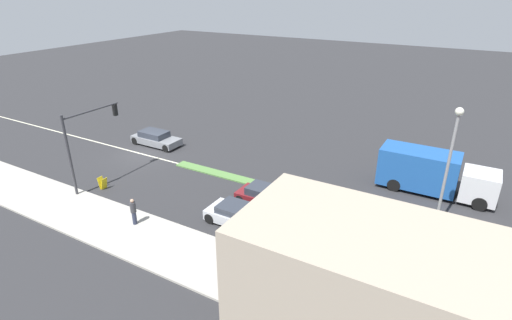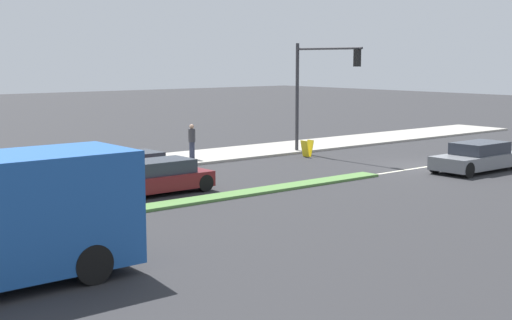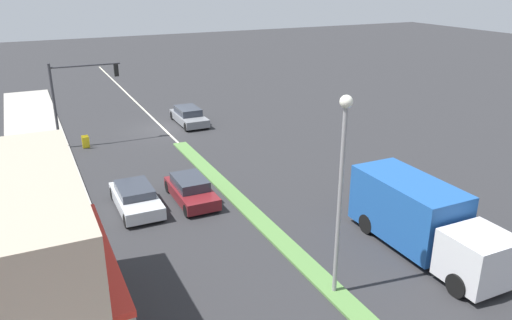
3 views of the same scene
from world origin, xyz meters
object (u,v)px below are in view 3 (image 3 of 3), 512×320
warning_aframe_sign (86,142)px  suv_grey (189,116)px  street_lamp (342,173)px  sedan_silver (136,198)px  delivery_truck (422,219)px  pedestrian (55,165)px  traffic_signal_main (75,89)px  sedan_maroon (191,190)px

warning_aframe_sign → suv_grey: (-8.16, -2.59, 0.19)m
street_lamp → suv_grey: (-2.20, -23.61, -4.16)m
street_lamp → warning_aframe_sign: (5.96, -21.01, -4.35)m
warning_aframe_sign → suv_grey: suv_grey is taller
street_lamp → suv_grey: 24.07m
street_lamp → sedan_silver: size_ratio=1.73×
street_lamp → warning_aframe_sign: 22.27m
street_lamp → delivery_truck: bearing=-168.1°
delivery_truck → pedestrian: bearing=-47.5°
delivery_truck → sedan_silver: size_ratio=1.76×
street_lamp → pedestrian: 18.03m
warning_aframe_sign → delivery_truck: size_ratio=0.11×
warning_aframe_sign → delivery_truck: (-10.96, 19.96, 1.04)m
street_lamp → suv_grey: bearing=-95.3°
traffic_signal_main → delivery_truck: (-11.12, 20.71, -2.43)m
traffic_signal_main → sedan_silver: bearing=95.6°
street_lamp → sedan_maroon: street_lamp is taller
sedan_maroon → suv_grey: (-4.40, -13.68, 0.02)m
pedestrian → warning_aframe_sign: pedestrian is taller
sedan_silver → sedan_maroon: sedan_maroon is taller
delivery_truck → sedan_silver: bearing=-42.4°
sedan_silver → warning_aframe_sign: bearing=-84.9°
traffic_signal_main → warning_aframe_sign: bearing=102.2°
warning_aframe_sign → sedan_maroon: size_ratio=0.20×
traffic_signal_main → street_lamp: (-6.12, 21.77, 0.88)m
pedestrian → warning_aframe_sign: 5.94m
sedan_silver → traffic_signal_main: bearing=-84.4°
warning_aframe_sign → sedan_silver: sedan_silver is taller
sedan_maroon → street_lamp: bearing=102.5°
warning_aframe_sign → pedestrian: bearing=66.9°
sedan_silver → pedestrian: bearing=-58.6°
street_lamp → suv_grey: street_lamp is taller
sedan_maroon → suv_grey: suv_grey is taller
sedan_silver → delivery_truck: bearing=137.6°
sedan_silver → sedan_maroon: (-2.80, 0.27, 0.01)m
traffic_signal_main → suv_grey: traffic_signal_main is taller
sedan_silver → sedan_maroon: size_ratio=1.04×
pedestrian → sedan_silver: (-3.28, 5.37, -0.41)m
traffic_signal_main → sedan_maroon: bearing=108.3°
street_lamp → delivery_truck: 6.09m
sedan_maroon → suv_grey: 14.37m
traffic_signal_main → warning_aframe_sign: traffic_signal_main is taller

